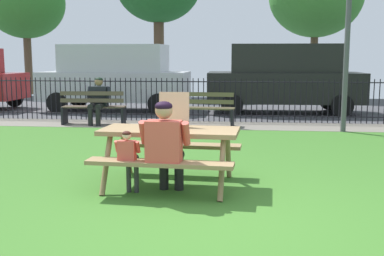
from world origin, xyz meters
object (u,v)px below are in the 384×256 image
at_px(picnic_table_foreground, 170,142).
at_px(adult_at_table, 166,144).
at_px(parked_car_left, 115,76).
at_px(person_on_park_bench, 98,99).
at_px(lamp_post_walkway, 349,12).
at_px(park_bench_center, 202,109).
at_px(parked_car_center, 284,77).
at_px(pizza_box_open, 172,121).
at_px(far_tree_left, 25,3).
at_px(child_at_table, 129,156).
at_px(park_bench_left, 93,108).

bearing_deg(picnic_table_foreground, adult_at_table, -86.77).
bearing_deg(picnic_table_foreground, parked_car_left, 109.81).
xyz_separation_m(person_on_park_bench, lamp_post_walkway, (5.96, -0.54, 2.03)).
distance_m(park_bench_center, parked_car_center, 3.84).
distance_m(lamp_post_walkway, parked_car_left, 7.44).
bearing_deg(lamp_post_walkway, park_bench_center, 171.04).
bearing_deg(parked_car_center, pizza_box_open, -104.19).
xyz_separation_m(parked_car_center, far_tree_left, (-11.00, 6.14, 2.98)).
xyz_separation_m(pizza_box_open, child_at_table, (-0.45, -0.57, -0.36)).
relative_size(adult_at_table, parked_car_left, 0.26).
distance_m(person_on_park_bench, parked_car_center, 5.76).
relative_size(pizza_box_open, far_tree_left, 0.08).
height_order(pizza_box_open, lamp_post_walkway, lamp_post_walkway).
xyz_separation_m(parked_car_left, parked_car_center, (5.26, 0.00, 0.00)).
bearing_deg(parked_car_center, adult_at_table, -103.29).
height_order(adult_at_table, parked_car_left, parked_car_left).
height_order(child_at_table, person_on_park_bench, person_on_park_bench).
bearing_deg(pizza_box_open, park_bench_center, 90.91).
bearing_deg(far_tree_left, person_on_park_bench, -56.27).
height_order(park_bench_left, parked_car_center, parked_car_center).
distance_m(pizza_box_open, person_on_park_bench, 6.14).
xyz_separation_m(adult_at_table, parked_car_left, (-3.12, 9.08, 0.44)).
distance_m(child_at_table, lamp_post_walkway, 6.99).
relative_size(picnic_table_foreground, park_bench_left, 1.16).
height_order(park_bench_center, far_tree_left, far_tree_left).
height_order(park_bench_center, lamp_post_walkway, lamp_post_walkway).
relative_size(park_bench_left, park_bench_center, 1.00).
bearing_deg(pizza_box_open, far_tree_left, 121.13).
relative_size(lamp_post_walkway, parked_car_center, 0.96).
distance_m(pizza_box_open, park_bench_left, 6.19).
bearing_deg(far_tree_left, child_at_table, -61.13).
relative_size(picnic_table_foreground, child_at_table, 2.29).
bearing_deg(person_on_park_bench, park_bench_center, -0.41).
bearing_deg(park_bench_left, picnic_table_foreground, -62.88).
xyz_separation_m(park_bench_left, park_bench_center, (2.77, 0.00, 0.00)).
bearing_deg(child_at_table, far_tree_left, 118.87).
distance_m(pizza_box_open, parked_car_left, 9.07).
relative_size(park_bench_center, lamp_post_walkway, 0.37).
xyz_separation_m(park_bench_left, far_tree_left, (-5.99, 9.18, 3.66)).
bearing_deg(picnic_table_foreground, child_at_table, -130.59).
relative_size(adult_at_table, parked_car_center, 0.26).
bearing_deg(person_on_park_bench, parked_car_left, 97.11).
distance_m(pizza_box_open, park_bench_center, 5.49).
relative_size(child_at_table, person_on_park_bench, 0.69).
distance_m(adult_at_table, person_on_park_bench, 6.66).
height_order(pizza_box_open, parked_car_center, parked_car_center).
relative_size(child_at_table, lamp_post_walkway, 0.18).
bearing_deg(park_bench_left, parked_car_center, 31.24).
bearing_deg(lamp_post_walkway, pizza_box_open, -123.12).
bearing_deg(pizza_box_open, parked_car_left, 110.08).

